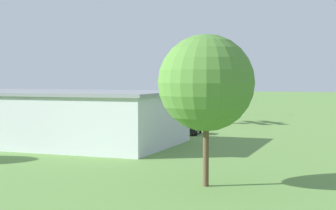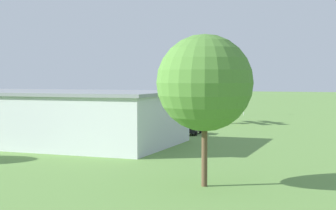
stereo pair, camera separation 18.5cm
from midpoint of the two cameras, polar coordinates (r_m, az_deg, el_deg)
The scene contains 9 objects.
ground_plane at distance 90.91m, azimuth 0.64°, elevation -1.78°, with size 400.00×400.00×0.00m, color #608C42.
hangar at distance 61.96m, azimuth -12.14°, elevation -1.29°, with size 28.34×16.86×6.03m.
biplane at distance 86.46m, azimuth 4.37°, elevation 1.20°, with size 7.92×7.95×4.05m.
car_black at distance 70.16m, azimuth 2.57°, elevation -2.52°, with size 2.14×4.51×1.62m.
car_yellow at distance 80.35m, azimuth -15.48°, elevation -1.91°, with size 2.13×4.65×1.67m.
person_watching_takeoff at distance 85.72m, azimuth -13.30°, elevation -1.58°, with size 0.47×0.47×1.70m.
person_crossing_taxiway at distance 78.47m, azimuth -12.11°, elevation -1.99°, with size 0.54×0.54×1.70m.
tree_at_field_edge at distance 36.41m, azimuth 4.01°, elevation 2.40°, with size 6.72×6.72×10.58m.
windsock at distance 106.77m, azimuth 7.82°, elevation 1.98°, with size 1.46×0.86×6.52m.
Camera 1 is at (-28.21, 86.09, 7.58)m, focal length 56.25 mm.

